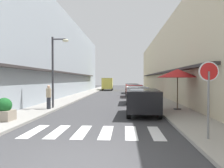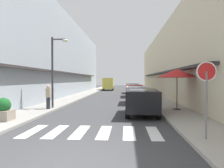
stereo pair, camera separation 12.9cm
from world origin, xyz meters
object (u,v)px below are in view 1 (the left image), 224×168
object	(u,v)px
cafe_umbrella	(178,73)
pedestrian_walking_near	(49,96)
delivery_van	(108,83)
street_lamp	(56,64)
parked_car_near	(143,99)
parked_car_mid	(137,93)
parked_car_distant	(132,87)
parked_car_far	(133,89)
planter_corner	(4,110)
round_street_sign	(209,80)

from	to	relation	value
cafe_umbrella	pedestrian_walking_near	bearing A→B (deg)	-178.56
delivery_van	street_lamp	xyz separation A→B (m)	(-1.43, -27.15, 1.71)
parked_car_near	street_lamp	xyz separation A→B (m)	(-5.79, 2.06, 2.19)
parked_car_mid	parked_car_distant	size ratio (longest dim) A/B	0.89
parked_car_distant	delivery_van	size ratio (longest dim) A/B	0.82
parked_car_far	planter_corner	xyz separation A→B (m)	(-6.71, -15.83, -0.31)
parked_car_far	cafe_umbrella	world-z (taller)	cafe_umbrella
parked_car_mid	pedestrian_walking_near	distance (m)	7.70
delivery_van	planter_corner	world-z (taller)	delivery_van
parked_car_distant	round_street_sign	distance (m)	25.44
round_street_sign	street_lamp	xyz separation A→B (m)	(-7.43, 7.38, 1.07)
planter_corner	pedestrian_walking_near	bearing A→B (deg)	80.80
parked_car_distant	pedestrian_walking_near	size ratio (longest dim) A/B	2.85
parked_car_distant	cafe_umbrella	size ratio (longest dim) A/B	1.70
parked_car_distant	pedestrian_walking_near	bearing A→B (deg)	-107.99
parked_car_mid	parked_car_distant	world-z (taller)	same
planter_corner	pedestrian_walking_near	distance (m)	4.16
parked_car_far	round_street_sign	size ratio (longest dim) A/B	1.75
parked_car_far	planter_corner	bearing A→B (deg)	-112.98
street_lamp	cafe_umbrella	world-z (taller)	street_lamp
parked_car_near	delivery_van	distance (m)	29.54
delivery_van	parked_car_mid	bearing A→B (deg)	-79.30
street_lamp	cafe_umbrella	xyz separation A→B (m)	(8.12, -0.44, -0.67)
parked_car_near	pedestrian_walking_near	distance (m)	6.21
cafe_umbrella	planter_corner	xyz separation A→B (m)	(-9.05, -4.30, -1.83)
street_lamp	pedestrian_walking_near	bearing A→B (deg)	-112.21
parked_car_far	parked_car_distant	size ratio (longest dim) A/B	0.99
delivery_van	planter_corner	xyz separation A→B (m)	(-2.36, -31.89, -0.79)
pedestrian_walking_near	planter_corner	bearing A→B (deg)	92.02
delivery_van	round_street_sign	world-z (taller)	round_street_sign
parked_car_far	delivery_van	bearing A→B (deg)	105.16
parked_car_near	parked_car_mid	size ratio (longest dim) A/B	1.01
round_street_sign	parked_car_mid	bearing A→B (deg)	98.13
parked_car_near	round_street_sign	bearing A→B (deg)	-72.84
delivery_van	planter_corner	bearing A→B (deg)	-94.24
delivery_van	cafe_umbrella	size ratio (longest dim) A/B	2.09
street_lamp	pedestrian_walking_near	xyz separation A→B (m)	(-0.27, -0.65, -2.18)
street_lamp	parked_car_near	bearing A→B (deg)	-19.60
round_street_sign	parked_car_far	bearing A→B (deg)	95.08
parked_car_near	pedestrian_walking_near	bearing A→B (deg)	166.87
parked_car_mid	cafe_umbrella	distance (m)	5.35
round_street_sign	pedestrian_walking_near	xyz separation A→B (m)	(-7.69, 6.73, -1.11)
parked_car_mid	delivery_van	bearing A→B (deg)	100.70
cafe_umbrella	round_street_sign	bearing A→B (deg)	-95.71
round_street_sign	street_lamp	size ratio (longest dim) A/B	0.52
round_street_sign	planter_corner	bearing A→B (deg)	162.47
parked_car_distant	street_lamp	world-z (taller)	street_lamp
planter_corner	round_street_sign	bearing A→B (deg)	-17.53
parked_car_mid	planter_corner	distance (m)	11.12
planter_corner	parked_car_far	bearing A→B (deg)	67.02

